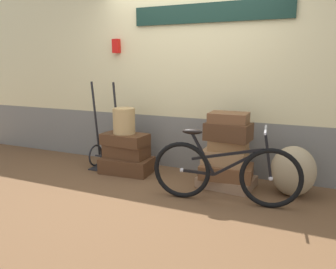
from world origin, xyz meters
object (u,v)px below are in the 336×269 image
(suitcase_0, at_px, (127,165))
(suitcase_6, at_px, (229,145))
(suitcase_2, at_px, (125,139))
(burlap_sack, at_px, (293,171))
(suitcase_8, at_px, (229,118))
(suitcase_4, at_px, (226,171))
(suitcase_7, at_px, (228,132))
(suitcase_3, at_px, (227,181))
(suitcase_1, at_px, (126,151))
(suitcase_5, at_px, (225,157))
(luggage_trolley, at_px, (107,150))
(wicker_basket, at_px, (124,121))
(bicycle, at_px, (224,172))

(suitcase_0, height_order, suitcase_6, suitcase_6)
(suitcase_2, distance_m, burlap_sack, 2.20)
(suitcase_6, distance_m, suitcase_8, 0.33)
(suitcase_4, bearing_deg, suitcase_6, 75.00)
(suitcase_7, xyz_separation_m, burlap_sack, (0.76, 0.05, -0.41))
(suitcase_0, xyz_separation_m, suitcase_3, (1.41, 0.04, -0.04))
(suitcase_1, xyz_separation_m, suitcase_3, (1.43, 0.02, -0.24))
(suitcase_1, height_order, suitcase_5, suitcase_5)
(suitcase_7, bearing_deg, suitcase_4, -89.41)
(luggage_trolley, height_order, burlap_sack, luggage_trolley)
(suitcase_4, xyz_separation_m, wicker_basket, (-1.45, 0.01, 0.52))
(bicycle, bearing_deg, suitcase_5, 103.91)
(suitcase_2, distance_m, luggage_trolley, 0.41)
(suitcase_8, bearing_deg, suitcase_0, 179.81)
(suitcase_4, height_order, suitcase_7, suitcase_7)
(suitcase_6, bearing_deg, suitcase_7, -107.44)
(suitcase_4, bearing_deg, luggage_trolley, 171.97)
(suitcase_4, bearing_deg, suitcase_3, 86.90)
(suitcase_1, height_order, suitcase_6, suitcase_6)
(suitcase_2, bearing_deg, suitcase_8, 5.33)
(suitcase_1, distance_m, bicycle, 1.60)
(suitcase_2, relative_size, suitcase_7, 1.19)
(suitcase_8, height_order, burlap_sack, suitcase_8)
(suitcase_3, bearing_deg, suitcase_5, -165.81)
(wicker_basket, bearing_deg, burlap_sack, 1.41)
(suitcase_2, height_order, suitcase_6, suitcase_6)
(suitcase_6, relative_size, luggage_trolley, 0.36)
(suitcase_3, relative_size, suitcase_4, 1.05)
(suitcase_7, bearing_deg, suitcase_6, 80.17)
(luggage_trolley, bearing_deg, suitcase_0, -9.61)
(suitcase_0, xyz_separation_m, burlap_sack, (2.17, 0.07, 0.19))
(suitcase_5, xyz_separation_m, wicker_basket, (-1.42, -0.02, 0.35))
(burlap_sack, bearing_deg, suitcase_7, -176.33)
(suitcase_3, distance_m, suitcase_4, 0.15)
(suitcase_5, height_order, suitcase_8, suitcase_8)
(suitcase_2, height_order, burlap_sack, burlap_sack)
(luggage_trolley, bearing_deg, suitcase_1, -5.79)
(suitcase_2, relative_size, suitcase_6, 1.39)
(suitcase_6, xyz_separation_m, burlap_sack, (0.75, 0.03, -0.24))
(suitcase_8, xyz_separation_m, luggage_trolley, (-1.79, 0.03, -0.59))
(suitcase_1, xyz_separation_m, luggage_trolley, (-0.36, 0.04, -0.03))
(suitcase_2, bearing_deg, burlap_sack, 5.76)
(suitcase_3, distance_m, suitcase_6, 0.47)
(suitcase_2, bearing_deg, suitcase_5, 5.49)
(suitcase_0, xyz_separation_m, suitcase_6, (1.42, 0.04, 0.43))
(suitcase_0, height_order, bicycle, bicycle)
(luggage_trolley, relative_size, bicycle, 0.78)
(suitcase_0, height_order, burlap_sack, burlap_sack)
(suitcase_6, xyz_separation_m, wicker_basket, (-1.46, -0.03, 0.20))
(wicker_basket, xyz_separation_m, luggage_trolley, (-0.34, 0.05, -0.46))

